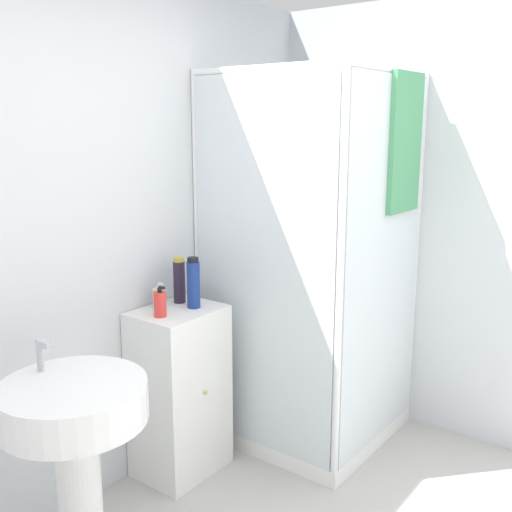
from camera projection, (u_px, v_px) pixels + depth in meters
The scene contains 8 objects.
wall_back at pixel (79, 249), 2.75m from camera, with size 6.40×0.06×2.50m, color silver.
shower_enclosure at pixel (316, 344), 3.45m from camera, with size 0.94×0.97×2.09m.
vanity_cabinet at pixel (180, 391), 3.13m from camera, with size 0.45×0.37×0.89m.
sink at pixel (75, 436), 2.25m from camera, with size 0.55×0.55×1.01m.
soap_dispenser at pixel (160, 304), 2.91m from camera, with size 0.06×0.06×0.15m.
shampoo_bottle_tall_black at pixel (179, 281), 3.13m from camera, with size 0.06×0.06×0.24m.
shampoo_bottle_blue at pixel (193, 283), 3.03m from camera, with size 0.07×0.07×0.26m.
lotion_bottle_white at pixel (159, 298), 3.04m from camera, with size 0.06×0.06×0.14m.
Camera 1 is at (-1.66, -0.57, 1.82)m, focal length 42.00 mm.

